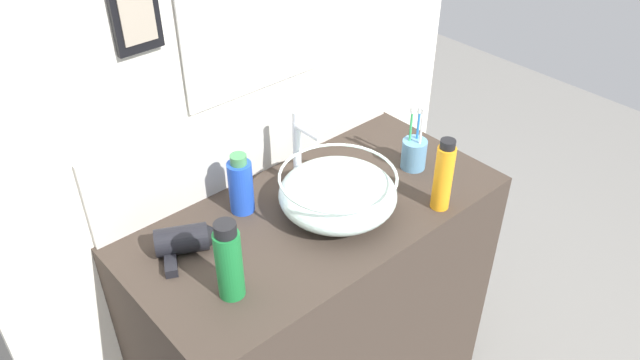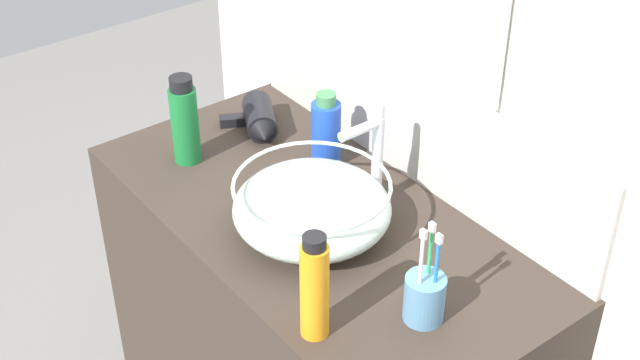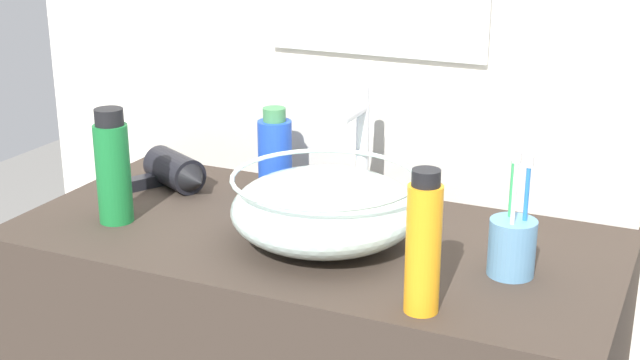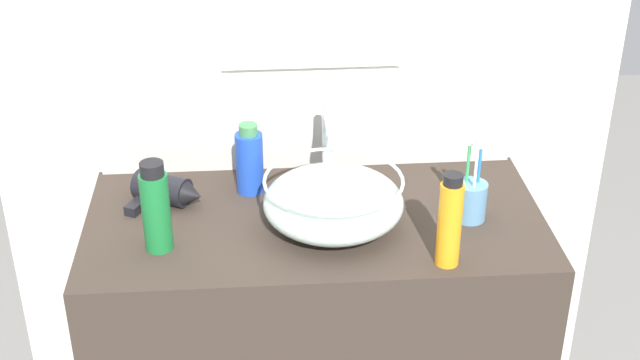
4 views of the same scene
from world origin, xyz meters
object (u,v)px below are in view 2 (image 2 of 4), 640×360
faucet (374,151)px  spray_bottle (326,132)px  glass_bowl_sink (312,207)px  toothbrush_cup (425,297)px  hair_drier (259,120)px  soap_dispenser (185,121)px  lotion_bottle (315,288)px

faucet → spray_bottle: 0.20m
glass_bowl_sink → toothbrush_cup: bearing=1.8°
faucet → hair_drier: size_ratio=1.24×
hair_drier → soap_dispenser: size_ratio=0.92×
glass_bowl_sink → spray_bottle: spray_bottle is taller
lotion_bottle → faucet: bearing=125.2°
faucet → spray_bottle: size_ratio=1.36×
toothbrush_cup → soap_dispenser: 0.72m
hair_drier → lotion_bottle: lotion_bottle is taller
hair_drier → toothbrush_cup: toothbrush_cup is taller
spray_bottle → hair_drier: bearing=-167.1°
soap_dispenser → lotion_bottle: bearing=-9.9°
glass_bowl_sink → soap_dispenser: (-0.39, -0.06, 0.04)m
hair_drier → lotion_bottle: 0.70m
faucet → toothbrush_cup: (0.32, -0.15, -0.09)m
faucet → lotion_bottle: bearing=-54.8°
glass_bowl_sink → hair_drier: (-0.39, 0.14, -0.03)m
faucet → soap_dispenser: (-0.39, -0.22, -0.04)m
spray_bottle → toothbrush_cup: bearing=-18.6°
glass_bowl_sink → toothbrush_cup: size_ratio=1.53×
hair_drier → lotion_bottle: size_ratio=0.91×
toothbrush_cup → spray_bottle: 0.54m
faucet → glass_bowl_sink: bearing=-90.0°
glass_bowl_sink → lotion_bottle: 0.29m
faucet → toothbrush_cup: 0.37m
hair_drier → soap_dispenser: 0.21m
spray_bottle → glass_bowl_sink: bearing=-44.0°
soap_dispenser → glass_bowl_sink: bearing=8.8°
faucet → soap_dispenser: 0.45m
faucet → soap_dispenser: faucet is taller
glass_bowl_sink → faucet: size_ratio=1.32×
lotion_bottle → spray_bottle: size_ratio=1.21×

